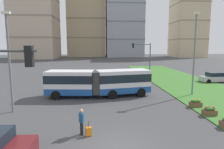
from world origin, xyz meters
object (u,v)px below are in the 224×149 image
(car_silver_hatch, at_px, (214,77))
(streetlight_median, at_px, (194,51))
(pedestrian_crossing, at_px, (82,120))
(traffic_light_far_right, at_px, (144,55))
(apartment_tower_centre, at_px, (124,7))
(apartment_tower_westcentre, at_px, (86,11))
(apartment_tower_west, at_px, (35,9))
(flower_planter_1, at_px, (209,111))
(flower_planter_2, at_px, (196,103))
(articulated_bus, at_px, (99,82))
(streetlight_left, at_px, (9,58))
(apartment_tower_eastcentre, at_px, (188,14))
(rolling_suitcase, at_px, (89,131))

(car_silver_hatch, height_order, streetlight_median, streetlight_median)
(pedestrian_crossing, distance_m, traffic_light_far_right, 22.45)
(pedestrian_crossing, bearing_deg, car_silver_hatch, 41.91)
(apartment_tower_centre, bearing_deg, apartment_tower_westcentre, 171.67)
(pedestrian_crossing, relative_size, traffic_light_far_right, 0.28)
(apartment_tower_west, bearing_deg, flower_planter_1, -65.12)
(flower_planter_2, bearing_deg, pedestrian_crossing, -153.48)
(articulated_bus, relative_size, streetlight_left, 1.40)
(flower_planter_2, relative_size, apartment_tower_centre, 0.02)
(pedestrian_crossing, bearing_deg, traffic_light_far_right, 66.55)
(flower_planter_1, xyz_separation_m, streetlight_median, (1.90, 6.93, 4.76))
(streetlight_median, relative_size, apartment_tower_centre, 0.18)
(pedestrian_crossing, xyz_separation_m, apartment_tower_westcentre, (-4.84, 99.73, 23.60))
(flower_planter_1, xyz_separation_m, flower_planter_2, (0.00, 2.32, 0.00))
(traffic_light_far_right, bearing_deg, flower_planter_1, -85.41)
(apartment_tower_west, distance_m, apartment_tower_eastcentre, 76.89)
(apartment_tower_centre, bearing_deg, streetlight_left, -103.40)
(streetlight_median, distance_m, apartment_tower_eastcentre, 91.14)
(streetlight_left, distance_m, streetlight_median, 19.15)
(streetlight_median, distance_m, apartment_tower_westcentre, 93.63)
(rolling_suitcase, distance_m, apartment_tower_centre, 101.60)
(flower_planter_2, distance_m, apartment_tower_centre, 95.47)
(pedestrian_crossing, height_order, flower_planter_1, pedestrian_crossing)
(rolling_suitcase, xyz_separation_m, streetlight_left, (-6.85, 5.21, 4.40))
(articulated_bus, relative_size, apartment_tower_centre, 0.23)
(traffic_light_far_right, height_order, streetlight_median, streetlight_median)
(streetlight_median, bearing_deg, flower_planter_2, -112.43)
(articulated_bus, relative_size, pedestrian_crossing, 6.90)
(flower_planter_1, bearing_deg, apartment_tower_west, 114.88)
(flower_planter_2, distance_m, streetlight_left, 17.20)
(flower_planter_1, bearing_deg, flower_planter_2, 90.00)
(apartment_tower_centre, bearing_deg, flower_planter_2, -93.25)
(flower_planter_1, bearing_deg, streetlight_median, 74.66)
(car_silver_hatch, height_order, pedestrian_crossing, pedestrian_crossing)
(articulated_bus, xyz_separation_m, rolling_suitcase, (-0.72, -10.19, -1.34))
(car_silver_hatch, bearing_deg, apartment_tower_westcentre, 106.65)
(apartment_tower_west, relative_size, apartment_tower_westcentre, 0.93)
(articulated_bus, height_order, apartment_tower_westcentre, apartment_tower_westcentre)
(pedestrian_crossing, height_order, apartment_tower_centre, apartment_tower_centre)
(flower_planter_2, height_order, streetlight_median, streetlight_median)
(rolling_suitcase, xyz_separation_m, apartment_tower_westcentre, (-5.29, 99.93, 24.29))
(articulated_bus, height_order, streetlight_left, streetlight_left)
(traffic_light_far_right, bearing_deg, flower_planter_2, -84.71)
(articulated_bus, xyz_separation_m, car_silver_hatch, (18.53, 7.68, -0.90))
(streetlight_left, height_order, apartment_tower_westcentre, apartment_tower_westcentre)
(rolling_suitcase, bearing_deg, car_silver_hatch, 42.89)
(apartment_tower_eastcentre, bearing_deg, rolling_suitcase, -117.79)
(streetlight_median, bearing_deg, car_silver_hatch, 46.54)
(streetlight_left, distance_m, apartment_tower_eastcentre, 104.00)
(flower_planter_2, bearing_deg, articulated_bus, 151.78)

